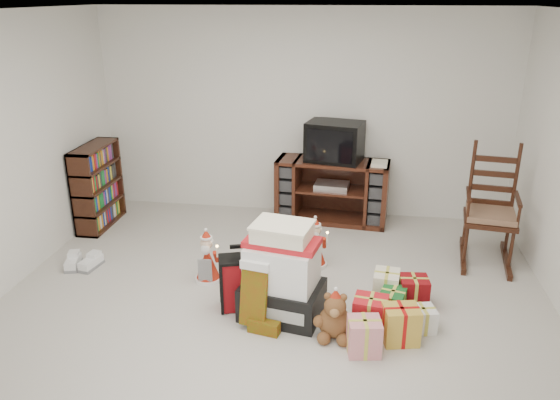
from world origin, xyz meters
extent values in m
cube|color=#BCB8AC|center=(0.00, 0.00, -0.01)|extent=(5.00, 5.00, 0.01)
cube|color=silver|center=(0.00, 0.00, 2.50)|extent=(5.00, 5.00, 0.01)
cube|color=silver|center=(0.00, 2.50, 1.25)|extent=(5.00, 0.01, 2.50)
cube|color=silver|center=(0.00, -2.50, 1.25)|extent=(5.00, 0.01, 2.50)
cube|color=#482314|center=(0.40, 2.23, 0.38)|extent=(1.37, 0.59, 0.76)
cube|color=silver|center=(0.40, 2.20, 0.45)|extent=(0.42, 0.32, 0.08)
cube|color=#36190E|center=(-2.34, 1.68, 0.49)|extent=(0.27, 0.81, 0.99)
cube|color=#36190E|center=(2.06, 1.37, 0.46)|extent=(0.57, 0.55, 0.05)
cube|color=brown|center=(2.06, 1.37, 0.52)|extent=(0.53, 0.51, 0.06)
cube|color=#36190E|center=(2.06, 1.60, 0.88)|extent=(0.43, 0.12, 0.78)
cube|color=#36190E|center=(2.06, 1.37, 0.03)|extent=(0.62, 0.90, 0.06)
cube|color=black|center=(0.11, 0.03, 0.15)|extent=(0.75, 0.60, 0.30)
cube|color=white|center=(0.11, 0.03, 0.49)|extent=(0.63, 0.53, 0.37)
cube|color=red|center=(0.11, 0.03, 0.70)|extent=(0.66, 0.43, 0.05)
cube|color=#F6ECC9|center=(0.11, 0.03, 0.79)|extent=(0.51, 0.42, 0.12)
cube|color=maroon|center=(-0.25, 0.10, 0.25)|extent=(0.42, 0.30, 0.50)
cube|color=black|center=(-0.25, 0.19, 0.56)|extent=(0.20, 0.09, 0.03)
ellipsoid|color=brown|center=(0.58, -0.22, 0.13)|extent=(0.27, 0.23, 0.28)
sphere|color=brown|center=(0.58, -0.25, 0.30)|extent=(0.18, 0.18, 0.18)
cone|color=#A82412|center=(0.30, 0.99, 0.18)|extent=(0.25, 0.25, 0.35)
sphere|color=beige|center=(0.30, 0.99, 0.40)|extent=(0.12, 0.12, 0.12)
cone|color=#A82412|center=(0.30, 0.99, 0.49)|extent=(0.11, 0.11, 0.09)
cylinder|color=silver|center=(0.43, 0.90, 0.36)|extent=(0.02, 0.02, 0.11)
cone|color=#A82412|center=(-0.69, 0.53, 0.18)|extent=(0.25, 0.25, 0.36)
sphere|color=beige|center=(-0.69, 0.53, 0.40)|extent=(0.12, 0.12, 0.12)
cone|color=#A82412|center=(-0.69, 0.53, 0.49)|extent=(0.11, 0.11, 0.09)
cylinder|color=silver|center=(-0.56, 0.43, 0.36)|extent=(0.02, 0.02, 0.11)
cube|color=white|center=(-2.13, 0.60, 0.05)|extent=(0.20, 0.31, 0.10)
cube|color=white|center=(-1.95, 0.60, 0.05)|extent=(0.17, 0.31, 0.10)
cube|color=red|center=(0.86, -0.06, 0.12)|extent=(0.25, 0.25, 0.25)
cube|color=#186021|center=(1.05, 0.17, 0.12)|extent=(0.25, 0.25, 0.25)
cube|color=gold|center=(1.10, -0.21, 0.12)|extent=(0.25, 0.25, 0.25)
cube|color=silver|center=(0.81, -0.40, 0.12)|extent=(0.25, 0.25, 0.25)
cube|color=white|center=(1.29, -0.02, 0.12)|extent=(0.25, 0.25, 0.25)
cube|color=maroon|center=(1.24, 0.37, 0.12)|extent=(0.25, 0.25, 0.25)
cube|color=#F6ECC9|center=(1.00, 0.41, 0.12)|extent=(0.25, 0.25, 0.25)
cube|color=black|center=(0.41, 2.24, 0.99)|extent=(0.71, 0.57, 0.47)
cube|color=black|center=(0.41, 2.02, 0.99)|extent=(0.53, 0.14, 0.37)
camera|label=1|loc=(0.69, -4.02, 2.62)|focal=35.00mm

